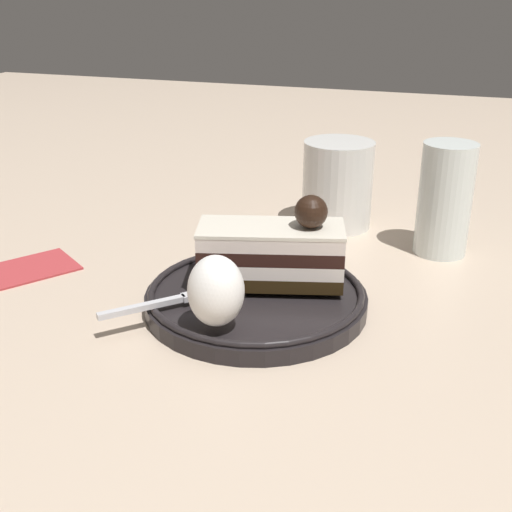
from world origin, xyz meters
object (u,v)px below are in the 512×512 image
folded_napkin (16,271)px  drink_glass_near (444,205)px  cake_slice (277,252)px  whipped_cream_dollop (216,291)px  drink_glass_far (337,190)px  dessert_plate (256,297)px  fork (172,301)px

folded_napkin → drink_glass_near: bearing=-64.5°
cake_slice → whipped_cream_dollop: cake_slice is taller
cake_slice → drink_glass_near: bearing=-38.8°
drink_glass_near → drink_glass_far: (0.04, 0.12, -0.01)m
dessert_plate → drink_glass_far: 0.23m
fork → drink_glass_far: 0.29m
cake_slice → folded_napkin: bearing=95.4°
whipped_cream_dollop → fork: whipped_cream_dollop is taller
cake_slice → whipped_cream_dollop: bearing=165.8°
fork → drink_glass_near: (0.23, -0.20, 0.03)m
drink_glass_near → drink_glass_far: bearing=69.8°
cake_slice → folded_napkin: cake_slice is taller
drink_glass_far → whipped_cream_dollop: bearing=173.8°
dessert_plate → drink_glass_far: size_ratio=1.96×
dessert_plate → fork: fork is taller
drink_glass_far → folded_napkin: bearing=130.5°
fork → folded_napkin: fork is taller
dessert_plate → fork: (-0.05, 0.06, 0.01)m
drink_glass_far → folded_napkin: (-0.23, 0.27, -0.04)m
whipped_cream_dollop → drink_glass_near: size_ratio=0.49×
fork → drink_glass_far: (0.27, -0.08, 0.02)m
drink_glass_near → cake_slice: bearing=141.2°
drink_glass_far → folded_napkin: size_ratio=0.86×
whipped_cream_dollop → folded_napkin: whipped_cream_dollop is taller
cake_slice → fork: cake_slice is taller
drink_glass_far → drink_glass_near: bearing=-110.2°
dessert_plate → cake_slice: bearing=-36.7°
dessert_plate → whipped_cream_dollop: 0.08m
dessert_plate → drink_glass_far: drink_glass_far is taller
drink_glass_near → fork: bearing=138.9°
cake_slice → drink_glass_far: (0.21, -0.01, -0.00)m
drink_glass_near → folded_napkin: 0.43m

